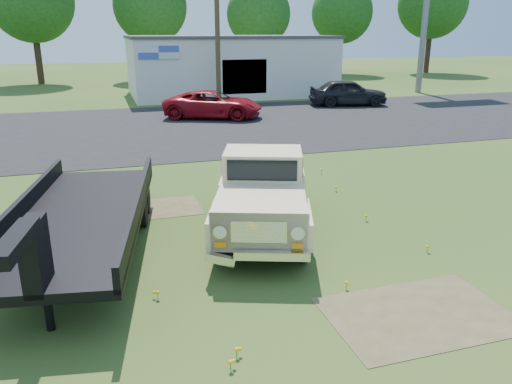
# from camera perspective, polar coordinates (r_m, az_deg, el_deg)

# --- Properties ---
(ground) EXTENTS (140.00, 140.00, 0.00)m
(ground) POSITION_cam_1_polar(r_m,az_deg,el_deg) (10.60, 1.95, -6.93)
(ground) COLOR #294B18
(ground) RESTS_ON ground
(asphalt_lot) EXTENTS (90.00, 14.00, 0.02)m
(asphalt_lot) POSITION_cam_1_polar(r_m,az_deg,el_deg) (24.69, -9.62, 7.28)
(asphalt_lot) COLOR black
(asphalt_lot) RESTS_ON ground
(dirt_patch_a) EXTENTS (3.00, 2.00, 0.01)m
(dirt_patch_a) POSITION_cam_1_polar(r_m,az_deg,el_deg) (8.88, 18.07, -13.18)
(dirt_patch_a) COLOR brown
(dirt_patch_a) RESTS_ON ground
(dirt_patch_b) EXTENTS (2.20, 1.60, 0.01)m
(dirt_patch_b) POSITION_cam_1_polar(r_m,az_deg,el_deg) (13.39, -11.16, -1.85)
(dirt_patch_b) COLOR brown
(dirt_patch_b) RESTS_ON ground
(commercial_building) EXTENTS (14.20, 8.20, 4.15)m
(commercial_building) POSITION_cam_1_polar(r_m,az_deg,el_deg) (37.30, -3.05, 14.28)
(commercial_building) COLOR silver
(commercial_building) RESTS_ON ground
(utility_pole_mid) EXTENTS (1.60, 0.30, 9.00)m
(utility_pole_mid) POSITION_cam_1_polar(r_m,az_deg,el_deg) (31.90, -4.44, 18.14)
(utility_pole_mid) COLOR #473421
(utility_pole_mid) RESTS_ON ground
(treeline_c) EXTENTS (7.04, 7.04, 10.47)m
(treeline_c) POSITION_cam_1_polar(r_m,az_deg,el_deg) (48.88, -24.33, 19.36)
(treeline_c) COLOR #362318
(treeline_c) RESTS_ON ground
(treeline_d) EXTENTS (6.72, 6.72, 10.00)m
(treeline_d) POSITION_cam_1_polar(r_m,az_deg,el_deg) (49.89, -12.00, 20.05)
(treeline_d) COLOR #362318
(treeline_d) RESTS_ON ground
(treeline_e) EXTENTS (6.08, 6.08, 9.04)m
(treeline_e) POSITION_cam_1_polar(r_m,az_deg,el_deg) (50.44, 0.30, 19.66)
(treeline_e) COLOR #362318
(treeline_e) RESTS_ON ground
(treeline_f) EXTENTS (6.40, 6.40, 9.52)m
(treeline_f) POSITION_cam_1_polar(r_m,az_deg,el_deg) (56.53, 9.79, 19.56)
(treeline_f) COLOR #362318
(treeline_f) RESTS_ON ground
(treeline_g) EXTENTS (7.36, 7.36, 10.95)m
(treeline_g) POSITION_cam_1_polar(r_m,az_deg,el_deg) (60.46, 19.55, 19.62)
(treeline_g) COLOR #362318
(treeline_g) RESTS_ON ground
(vintage_pickup_truck) EXTENTS (3.73, 5.69, 1.93)m
(vintage_pickup_truck) POSITION_cam_1_polar(r_m,az_deg,el_deg) (11.44, 0.78, 0.15)
(vintage_pickup_truck) COLOR beige
(vintage_pickup_truck) RESTS_ON ground
(flatbed_trailer) EXTENTS (3.62, 7.55, 1.98)m
(flatbed_trailer) POSITION_cam_1_polar(r_m,az_deg,el_deg) (10.72, -19.46, -2.01)
(flatbed_trailer) COLOR black
(flatbed_trailer) RESTS_ON ground
(red_pickup) EXTENTS (5.69, 4.25, 1.44)m
(red_pickup) POSITION_cam_1_polar(r_m,az_deg,el_deg) (27.02, -4.94, 9.91)
(red_pickup) COLOR maroon
(red_pickup) RESTS_ON ground
(dark_sedan) EXTENTS (5.05, 2.92, 1.62)m
(dark_sedan) POSITION_cam_1_polar(r_m,az_deg,el_deg) (32.13, 10.47, 11.12)
(dark_sedan) COLOR black
(dark_sedan) RESTS_ON ground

